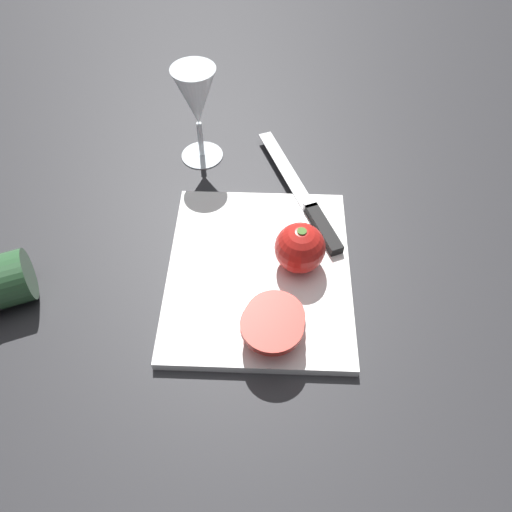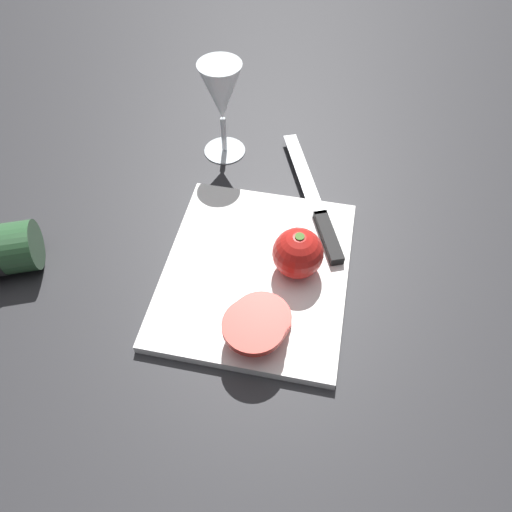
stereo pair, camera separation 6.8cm
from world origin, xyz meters
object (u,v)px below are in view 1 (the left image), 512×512
Objects in this scene: wine_glass at (194,101)px; whole_tomato at (297,248)px; tomato_slice_stack_near at (270,321)px; knife at (310,211)px.

whole_tomato is (0.24, 0.16, -0.06)m from wine_glass.
knife is at bearing 164.21° from tomato_slice_stack_near.
wine_glass is at bearing -145.93° from whole_tomato.
tomato_slice_stack_near is (0.35, 0.13, -0.08)m from wine_glass.
wine_glass reaches higher than tomato_slice_stack_near.
wine_glass is at bearing 29.70° from knife.
whole_tomato reaches higher than tomato_slice_stack_near.
wine_glass is 0.60× the size of knife.
knife is (0.14, 0.19, -0.09)m from wine_glass.
whole_tomato is 0.66× the size of tomato_slice_stack_near.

